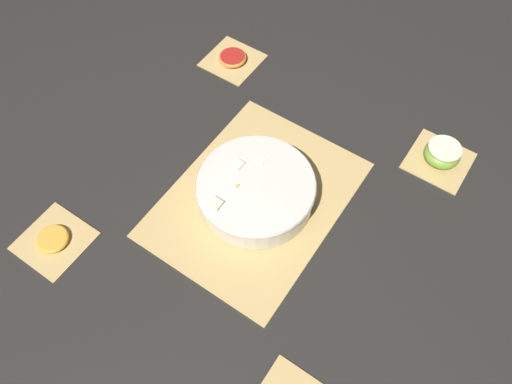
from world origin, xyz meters
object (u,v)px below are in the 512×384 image
object	(u,v)px
apple_half	(442,154)
orange_slice_whole	(53,239)
grapefruit_slice	(233,58)
fruit_salad_bowl	(256,189)

from	to	relation	value
apple_half	orange_slice_whole	world-z (taller)	apple_half
apple_half	grapefruit_slice	world-z (taller)	apple_half
orange_slice_whole	apple_half	bearing A→B (deg)	137.76
fruit_salad_bowl	grapefruit_slice	distance (m)	0.45
fruit_salad_bowl	orange_slice_whole	xyz separation A→B (m)	(0.33, -0.30, -0.03)
fruit_salad_bowl	grapefruit_slice	bearing A→B (deg)	-137.81
orange_slice_whole	fruit_salad_bowl	bearing A→B (deg)	137.76
fruit_salad_bowl	orange_slice_whole	world-z (taller)	fruit_salad_bowl
apple_half	orange_slice_whole	bearing A→B (deg)	-42.24
grapefruit_slice	orange_slice_whole	bearing A→B (deg)	-0.00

